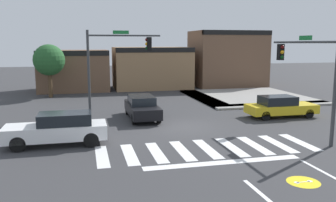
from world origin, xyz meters
The scene contains 11 objects.
ground_plane centered at (0.00, 0.00, 0.00)m, with size 120.00×120.00×0.00m, color #353538.
crosswalk_near centered at (0.00, -4.50, 0.00)m, with size 10.26×3.14×0.01m.
bike_detector_marking centered at (1.96, -9.13, 0.00)m, with size 1.18×1.18×0.01m.
curb_corner_northeast centered at (8.49, 9.42, 0.07)m, with size 10.00×10.60×0.15m.
storefront_row centered at (3.73, 18.78, 2.62)m, with size 24.64×5.90×6.27m.
traffic_signal_northwest centered at (-3.30, 5.34, 4.04)m, with size 5.13×0.32×5.78m.
traffic_signal_southeast centered at (5.92, -3.23, 3.76)m, with size 0.32×5.77×5.37m.
car_white centered at (-6.80, -2.22, 0.81)m, with size 4.78×1.73×1.57m.
car_yellow centered at (7.17, 1.24, 0.71)m, with size 4.63×1.76×1.43m.
car_black centered at (-1.88, 2.97, 0.76)m, with size 1.77×4.68×1.48m.
roadside_tree centered at (-8.50, 14.00, 3.37)m, with size 2.81×2.81×4.80m.
Camera 1 is at (-5.51, -19.70, 4.88)m, focal length 38.02 mm.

